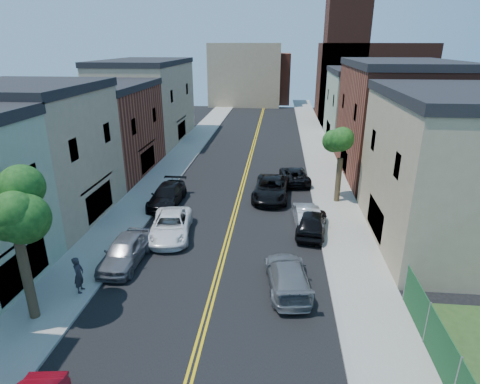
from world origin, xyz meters
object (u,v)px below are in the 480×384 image
(black_car_left, at_px, (167,195))
(black_suv_lane, at_px, (271,188))
(pedestrian_left, at_px, (79,275))
(white_pickup, at_px, (171,226))
(grey_car_left, at_px, (125,251))
(silver_car_right, at_px, (306,216))
(grey_car_right, at_px, (288,276))
(black_car_right, at_px, (312,222))
(dark_car_right_far, at_px, (294,175))

(black_car_left, bearing_deg, black_suv_lane, 16.47)
(pedestrian_left, bearing_deg, white_pickup, -29.84)
(black_car_left, bearing_deg, grey_car_left, -88.97)
(pedestrian_left, bearing_deg, silver_car_right, -58.65)
(black_car_left, bearing_deg, white_pickup, -71.30)
(grey_car_right, bearing_deg, black_car_left, -55.72)
(black_car_right, bearing_deg, black_car_left, -11.65)
(black_car_right, bearing_deg, pedestrian_left, 41.83)
(grey_car_right, height_order, silver_car_right, silver_car_right)
(black_suv_lane, bearing_deg, black_car_right, -61.48)
(grey_car_right, bearing_deg, dark_car_right_far, -99.97)
(grey_car_left, bearing_deg, black_car_left, 91.31)
(grey_car_left, distance_m, black_suv_lane, 13.89)
(white_pickup, distance_m, grey_car_right, 9.23)
(grey_car_left, distance_m, black_car_left, 9.00)
(white_pickup, bearing_deg, black_car_right, 0.86)
(white_pickup, bearing_deg, dark_car_right_far, 46.28)
(silver_car_right, xyz_separation_m, black_suv_lane, (-2.58, 5.04, 0.09))
(dark_car_right_far, relative_size, pedestrian_left, 2.59)
(white_pickup, xyz_separation_m, grey_car_left, (-1.70, -3.67, 0.07))
(black_car_left, height_order, black_car_right, black_car_right)
(grey_car_right, distance_m, silver_car_right, 7.90)
(black_car_right, distance_m, black_suv_lane, 6.79)
(grey_car_left, xyz_separation_m, black_car_right, (11.00, 5.09, -0.01))
(black_suv_lane, bearing_deg, grey_car_left, -122.28)
(dark_car_right_far, bearing_deg, black_car_right, 86.96)
(white_pickup, relative_size, pedestrian_left, 2.80)
(white_pickup, relative_size, black_suv_lane, 0.90)
(dark_car_right_far, bearing_deg, grey_car_right, 79.38)
(black_car_right, relative_size, dark_car_right_far, 0.95)
(dark_car_right_far, xyz_separation_m, black_suv_lane, (-2.02, -4.11, 0.14))
(black_car_right, bearing_deg, grey_car_left, 32.77)
(white_pickup, relative_size, black_car_left, 1.01)
(black_car_right, distance_m, pedestrian_left, 14.70)
(grey_car_left, relative_size, dark_car_right_far, 0.96)
(pedestrian_left, bearing_deg, grey_car_right, -88.33)
(silver_car_right, distance_m, pedestrian_left, 15.13)
(white_pickup, xyz_separation_m, black_suv_lane, (6.44, 7.58, 0.08))
(grey_car_right, xyz_separation_m, silver_car_right, (1.42, 7.78, 0.01))
(grey_car_left, bearing_deg, black_suv_lane, 55.44)
(black_suv_lane, bearing_deg, black_car_left, -160.96)
(white_pickup, relative_size, grey_car_right, 1.06)
(black_car_left, bearing_deg, pedestrian_left, -94.63)
(dark_car_right_far, bearing_deg, pedestrian_left, 50.70)
(grey_car_right, bearing_deg, black_car_right, -111.38)
(grey_car_right, height_order, black_suv_lane, black_suv_lane)
(grey_car_left, height_order, black_car_right, grey_car_left)
(black_car_left, height_order, dark_car_right_far, black_car_left)
(black_car_right, bearing_deg, grey_car_right, 83.61)
(silver_car_right, distance_m, black_suv_lane, 5.66)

